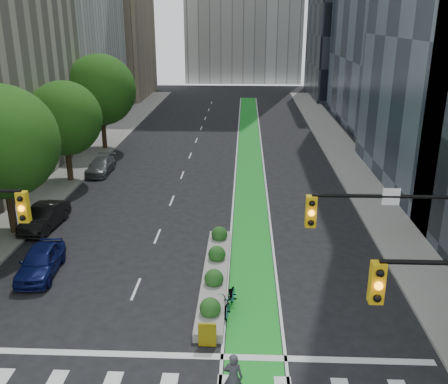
# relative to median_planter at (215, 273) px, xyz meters

# --- Properties ---
(ground) EXTENTS (160.00, 160.00, 0.00)m
(ground) POSITION_rel_median_planter_xyz_m (-1.20, -7.04, -0.37)
(ground) COLOR black
(ground) RESTS_ON ground
(sidewalk_left) EXTENTS (3.60, 90.00, 0.15)m
(sidewalk_left) POSITION_rel_median_planter_xyz_m (-13.00, 17.96, -0.30)
(sidewalk_left) COLOR gray
(sidewalk_left) RESTS_ON ground
(sidewalk_right) EXTENTS (3.60, 90.00, 0.15)m
(sidewalk_right) POSITION_rel_median_planter_xyz_m (10.60, 17.96, -0.30)
(sidewalk_right) COLOR gray
(sidewalk_right) RESTS_ON ground
(bike_lane_paint) EXTENTS (2.20, 70.00, 0.01)m
(bike_lane_paint) POSITION_rel_median_planter_xyz_m (1.80, 22.96, -0.37)
(bike_lane_paint) COLOR #1B9627
(bike_lane_paint) RESTS_ON ground
(building_tan_far) EXTENTS (14.00, 16.00, 26.00)m
(building_tan_far) POSITION_rel_median_planter_xyz_m (-21.20, 58.96, 12.63)
(building_tan_far) COLOR tan
(building_tan_far) RESTS_ON ground
(building_dark_end) EXTENTS (14.00, 18.00, 28.00)m
(building_dark_end) POSITION_rel_median_planter_xyz_m (18.80, 60.96, 13.63)
(building_dark_end) COLOR black
(building_dark_end) RESTS_ON ground
(tree_mid) EXTENTS (6.40, 6.40, 8.78)m
(tree_mid) POSITION_rel_median_planter_xyz_m (-12.20, 4.96, 5.20)
(tree_mid) COLOR black
(tree_mid) RESTS_ON ground
(tree_midfar) EXTENTS (5.60, 5.60, 7.76)m
(tree_midfar) POSITION_rel_median_planter_xyz_m (-12.20, 14.96, 4.57)
(tree_midfar) COLOR black
(tree_midfar) RESTS_ON ground
(tree_far) EXTENTS (6.60, 6.60, 9.00)m
(tree_far) POSITION_rel_median_planter_xyz_m (-12.20, 24.96, 5.32)
(tree_far) COLOR black
(tree_far) RESTS_ON ground
(signal_right) EXTENTS (5.82, 0.51, 7.20)m
(signal_right) POSITION_rel_median_planter_xyz_m (7.47, -6.57, 4.43)
(signal_right) COLOR black
(signal_right) RESTS_ON ground
(median_planter) EXTENTS (1.20, 10.26, 1.10)m
(median_planter) POSITION_rel_median_planter_xyz_m (0.00, 0.00, 0.00)
(median_planter) COLOR gray
(median_planter) RESTS_ON ground
(bicycle) EXTENTS (1.05, 2.20, 1.11)m
(bicycle) POSITION_rel_median_planter_xyz_m (0.80, -2.63, 0.18)
(bicycle) COLOR gray
(bicycle) RESTS_ON ground
(cyclist) EXTENTS (0.69, 0.49, 1.79)m
(cyclist) POSITION_rel_median_planter_xyz_m (1.07, -8.02, 0.52)
(cyclist) COLOR #393540
(cyclist) RESTS_ON ground
(parked_car_left_near) EXTENTS (2.06, 4.35, 1.44)m
(parked_car_left_near) POSITION_rel_median_planter_xyz_m (-8.70, 0.23, 0.35)
(parked_car_left_near) COLOR #0D1651
(parked_car_left_near) RESTS_ON ground
(parked_car_left_mid) EXTENTS (1.84, 4.44, 1.43)m
(parked_car_left_mid) POSITION_rel_median_planter_xyz_m (-10.70, 5.92, 0.34)
(parked_car_left_mid) COLOR black
(parked_car_left_mid) RESTS_ON ground
(parked_car_left_far) EXTENTS (1.75, 4.30, 1.25)m
(parked_car_left_far) POSITION_rel_median_planter_xyz_m (-10.42, 17.21, 0.25)
(parked_car_left_far) COLOR #535557
(parked_car_left_far) RESTS_ON ground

